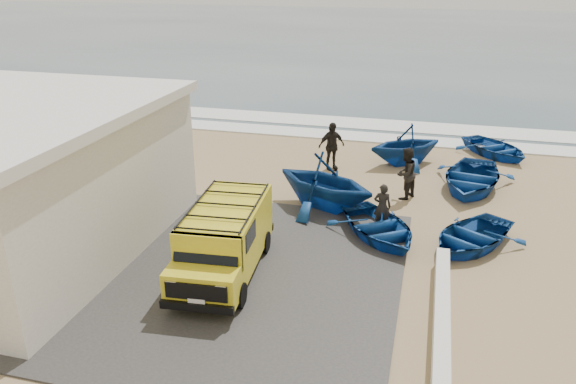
# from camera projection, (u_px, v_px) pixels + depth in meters

# --- Properties ---
(ground) EXTENTS (160.00, 160.00, 0.00)m
(ground) POSITION_uv_depth(u_px,v_px,m) (271.00, 245.00, 16.98)
(ground) COLOR tan
(slab) EXTENTS (12.00, 10.00, 0.05)m
(slab) POSITION_uv_depth(u_px,v_px,m) (182.00, 267.00, 15.65)
(slab) COLOR #3F3C3A
(slab) RESTS_ON ground
(ocean) EXTENTS (180.00, 88.00, 0.01)m
(ocean) POSITION_uv_depth(u_px,v_px,m) (402.00, 35.00, 67.13)
(ocean) COLOR #385166
(ocean) RESTS_ON ground
(surf_line) EXTENTS (180.00, 1.60, 0.06)m
(surf_line) POSITION_uv_depth(u_px,v_px,m) (339.00, 135.00, 27.71)
(surf_line) COLOR white
(surf_line) RESTS_ON ground
(surf_wash) EXTENTS (180.00, 2.20, 0.04)m
(surf_wash) POSITION_uv_depth(u_px,v_px,m) (347.00, 122.00, 29.96)
(surf_wash) COLOR white
(surf_wash) RESTS_ON ground
(building) EXTENTS (8.40, 9.40, 4.30)m
(building) POSITION_uv_depth(u_px,v_px,m) (1.00, 178.00, 16.13)
(building) COLOR white
(building) RESTS_ON ground
(parapet) EXTENTS (0.35, 6.00, 0.55)m
(parapet) POSITION_uv_depth(u_px,v_px,m) (441.00, 317.00, 13.01)
(parapet) COLOR silver
(parapet) RESTS_ON ground
(van) EXTENTS (2.15, 4.69, 1.96)m
(van) POSITION_uv_depth(u_px,v_px,m) (224.00, 238.00, 15.08)
(van) COLOR yellow
(van) RESTS_ON ground
(boat_near_left) EXTENTS (4.08, 4.34, 0.73)m
(boat_near_left) POSITION_uv_depth(u_px,v_px,m) (379.00, 227.00, 17.28)
(boat_near_left) COLOR navy
(boat_near_left) RESTS_ON ground
(boat_near_right) EXTENTS (3.92, 4.22, 0.71)m
(boat_near_right) POSITION_uv_depth(u_px,v_px,m) (471.00, 236.00, 16.72)
(boat_near_right) COLOR navy
(boat_near_right) RESTS_ON ground
(boat_mid_left) EXTENTS (4.76, 4.50, 1.98)m
(boat_mid_left) POSITION_uv_depth(u_px,v_px,m) (325.00, 181.00, 19.16)
(boat_mid_left) COLOR navy
(boat_mid_left) RESTS_ON ground
(boat_mid_right) EXTENTS (3.68, 4.64, 0.87)m
(boat_mid_right) POSITION_uv_depth(u_px,v_px,m) (471.00, 178.00, 21.04)
(boat_mid_right) COLOR navy
(boat_mid_right) RESTS_ON ground
(boat_far_left) EXTENTS (4.31, 4.21, 1.72)m
(boat_far_left) POSITION_uv_depth(u_px,v_px,m) (406.00, 144.00, 23.53)
(boat_far_left) COLOR navy
(boat_far_left) RESTS_ON ground
(boat_far_right) EXTENTS (4.07, 4.23, 0.71)m
(boat_far_right) POSITION_uv_depth(u_px,v_px,m) (495.00, 148.00, 24.71)
(boat_far_right) COLOR navy
(boat_far_right) RESTS_ON ground
(fisherman_front) EXTENTS (0.58, 0.41, 1.52)m
(fisherman_front) POSITION_uv_depth(u_px,v_px,m) (382.00, 207.00, 17.75)
(fisherman_front) COLOR black
(fisherman_front) RESTS_ON ground
(fisherman_middle) EXTENTS (1.07, 1.15, 1.89)m
(fisherman_middle) POSITION_uv_depth(u_px,v_px,m) (406.00, 173.00, 20.01)
(fisherman_middle) COLOR black
(fisherman_middle) RESTS_ON ground
(fisherman_back) EXTENTS (1.21, 1.09, 1.98)m
(fisherman_back) POSITION_uv_depth(u_px,v_px,m) (331.00, 146.00, 22.87)
(fisherman_back) COLOR black
(fisherman_back) RESTS_ON ground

